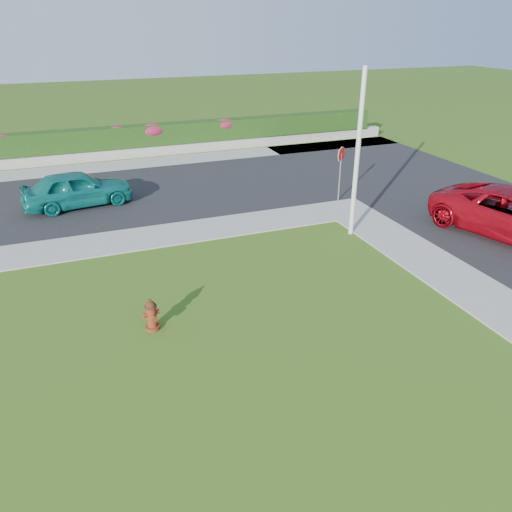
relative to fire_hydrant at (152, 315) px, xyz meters
name	(u,v)px	position (x,y,z in m)	size (l,w,h in m)	color
ground	(273,393)	(1.87, -3.25, -0.40)	(120.00, 120.00, 0.00)	black
street_far	(29,206)	(-3.13, 10.75, -0.38)	(26.00, 8.00, 0.04)	black
curb_corner	(346,209)	(8.87, 5.75, -0.38)	(2.00, 2.00, 0.04)	gray
sidewalk_beyond	(114,166)	(0.87, 15.75, -0.38)	(34.00, 2.00, 0.04)	gray
retaining_wall	(110,154)	(0.87, 17.25, -0.10)	(34.00, 0.40, 0.60)	gray
hedge	(108,138)	(0.87, 17.35, 0.75)	(32.00, 0.90, 1.10)	black
fire_hydrant	(152,315)	(0.00, 0.00, 0.00)	(0.44, 0.42, 0.85)	#55230D
sedan_teal	(77,189)	(-1.15, 9.98, 0.37)	(1.72, 4.29, 1.46)	#0E6C68
utility_pole	(357,156)	(7.77, 3.55, 2.43)	(0.16, 0.16, 5.67)	silver
stop_sign	(341,162)	(9.10, 6.80, 1.29)	(0.53, 0.37, 2.31)	slate
flower_clump_c	(3,139)	(-4.20, 17.25, 1.10)	(1.02, 0.66, 0.51)	#A21B3C
flower_clump_d	(117,131)	(1.41, 17.25, 1.09)	(1.05, 0.68, 0.53)	#A21B3C
flower_clump_e	(153,130)	(3.30, 17.25, 1.01)	(1.46, 0.94, 0.73)	#A21B3C
flower_clump_f	(225,124)	(7.45, 17.25, 1.04)	(1.32, 0.85, 0.66)	#A21B3C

